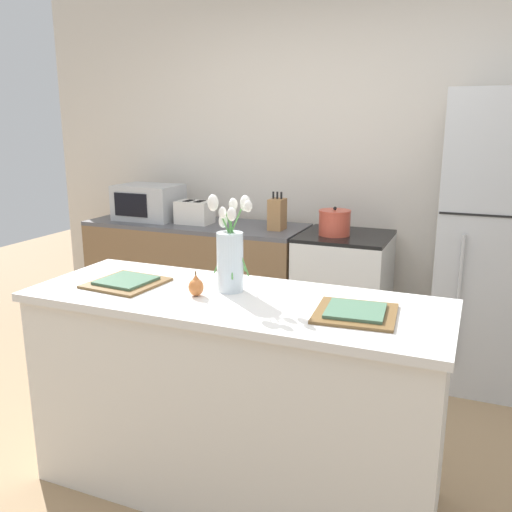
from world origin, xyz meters
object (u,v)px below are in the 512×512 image
Objects in this scene: plate_setting_left at (126,282)px; plate_setting_right at (355,312)px; toaster at (195,212)px; microwave at (149,202)px; cooking_pot at (335,223)px; stove_range at (343,297)px; pear_figurine at (196,286)px; knife_block at (277,214)px; refrigerator at (497,243)px; flower_vase at (230,253)px.

plate_setting_left and plate_setting_right have the same top height.
plate_setting_right is 2.24m from toaster.
plate_setting_right is 2.58m from microwave.
toaster is 1.29× the size of cooking_pot.
plate_setting_left is at bearing -111.11° from stove_range.
pear_figurine is at bearing -3.98° from plate_setting_left.
cooking_pot is at bearing -0.92° from toaster.
pear_figurine is 1.65m from knife_block.
refrigerator reaches higher than plate_setting_left.
refrigerator reaches higher than pear_figurine.
refrigerator is 2.53m from microwave.
flower_vase is 1.28× the size of plate_setting_left.
flower_vase reaches higher than pear_figurine.
refrigerator is at bearing 53.95° from pear_figurine.
cooking_pot reaches higher than pear_figurine.
flower_vase is at bearing -46.95° from microwave.
knife_block is (-0.92, 1.60, 0.07)m from plate_setting_right.
flower_vase is 2.09m from microwave.
microwave is at bearing 128.73° from pear_figurine.
refrigerator is at bearing 0.80° from knife_block.
toaster is 0.58× the size of microwave.
plate_setting_left is at bearing -168.63° from flower_vase.
toaster is at bearing 123.85° from flower_vase.
refrigerator is 1.89m from flower_vase.
toaster is at bearing 119.08° from pear_figurine.
pear_figurine is 0.68m from plate_setting_right.
plate_setting_right is at bearing 0.00° from plate_setting_left.
refrigerator is (0.95, 0.00, 0.47)m from stove_range.
microwave is (-0.42, 0.03, 0.05)m from toaster.
knife_block is at bearing 85.18° from plate_setting_left.
microwave is (-0.95, 1.62, 0.10)m from plate_setting_left.
toaster is at bearing -179.04° from refrigerator.
pear_figurine is 0.50× the size of cooking_pot.
microwave reaches higher than plate_setting_right.
knife_block reaches higher than plate_setting_left.
cooking_pot is (0.56, 1.57, 0.05)m from plate_setting_left.
pear_figurine reaches higher than stove_range.
microwave is (-2.00, 1.62, 0.10)m from plate_setting_right.
stove_range is 1.81m from plate_setting_left.
stove_range is 4.13× the size of cooking_pot.
microwave reaches higher than toaster.
knife_block is at bearing 119.79° from plate_setting_right.
plate_setting_left is at bearing -134.16° from refrigerator.
refrigerator is 2.04m from pear_figurine.
cooking_pot is at bearing 70.35° from plate_setting_left.
plate_setting_left is 1.00× the size of plate_setting_right.
flower_vase is at bearing 11.37° from plate_setting_left.
microwave is (-1.42, 1.53, -0.06)m from flower_vase.
refrigerator reaches higher than stove_range.
plate_setting_left is 1.52× the size of cooking_pot.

